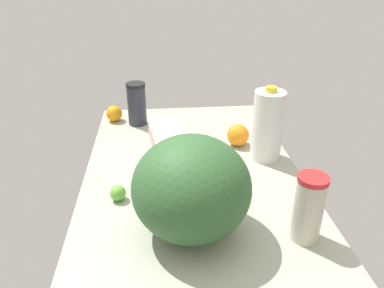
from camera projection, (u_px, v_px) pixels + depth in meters
countertop at (192, 172)px, 136.11cm from camera, size 120.00×76.00×3.00cm
egg_carton at (168, 142)px, 146.23cm from camera, size 32.46×15.76×7.42cm
milk_jug at (268, 126)px, 136.92cm from camera, size 11.25×11.25×28.12cm
watermelon at (191, 188)px, 98.96cm from camera, size 31.94×31.94×28.26cm
tumbler_cup at (308, 208)px, 98.24cm from camera, size 8.05×8.05×19.54cm
shaker_bottle at (137, 104)px, 166.99cm from camera, size 8.52×8.52×19.14cm
lime_by_jug at (118, 193)px, 117.21cm from camera, size 5.04×5.04×5.04cm
orange_beside_bowl at (114, 113)px, 172.59cm from camera, size 7.27×7.27×7.27cm
orange_far_back at (238, 135)px, 150.22cm from camera, size 8.82×8.82×8.82cm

